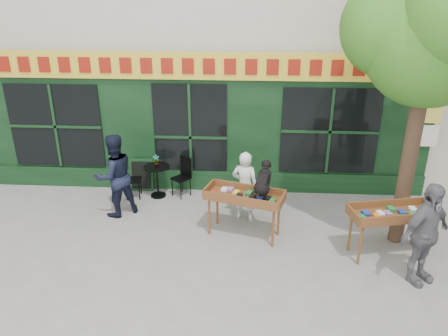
{
  "coord_description": "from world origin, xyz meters",
  "views": [
    {
      "loc": [
        1.39,
        -7.28,
        4.69
      ],
      "look_at": [
        0.9,
        0.5,
        1.36
      ],
      "focal_mm": 35.0,
      "sensor_mm": 36.0,
      "label": 1
    }
  ],
  "objects": [
    {
      "name": "ground",
      "position": [
        0.0,
        0.0,
        0.0
      ],
      "size": [
        80.0,
        80.0,
        0.0
      ],
      "primitive_type": "plane",
      "color": "slate",
      "rests_on": "ground"
    },
    {
      "name": "chalkboard",
      "position": [
        -1.21,
        2.19,
        0.4
      ],
      "size": [
        0.57,
        0.21,
        0.79
      ],
      "rotation": [
        0.0,
        0.0,
        0.04
      ],
      "color": "black",
      "rests_on": "ground"
    },
    {
      "name": "potted_plant",
      "position": [
        -0.75,
        1.89,
        0.91
      ],
      "size": [
        0.17,
        0.15,
        0.28
      ],
      "primitive_type": "imported",
      "rotation": [
        0.0,
        0.0,
        0.35
      ],
      "color": "gray",
      "rests_on": "bistro_table"
    },
    {
      "name": "bistro_chair_right",
      "position": [
        -0.14,
        2.01,
        0.56
      ],
      "size": [
        0.51,
        0.51,
        0.95
      ],
      "rotation": [
        0.0,
        0.0,
        -0.7
      ],
      "color": "black",
      "rests_on": "ground"
    },
    {
      "name": "street_tree",
      "position": [
        4.34,
        0.36,
        4.11
      ],
      "size": [
        3.05,
        2.9,
        5.6
      ],
      "color": "#382619",
      "rests_on": "ground"
    },
    {
      "name": "dog",
      "position": [
        1.66,
        0.24,
        1.29
      ],
      "size": [
        0.5,
        0.67,
        0.6
      ],
      "primitive_type": null,
      "rotation": [
        0.0,
        0.0,
        -0.29
      ],
      "color": "black",
      "rests_on": "book_cart_center"
    },
    {
      "name": "bistro_table",
      "position": [
        -0.75,
        1.89,
        0.54
      ],
      "size": [
        0.6,
        0.6,
        0.76
      ],
      "color": "black",
      "rests_on": "ground"
    },
    {
      "name": "man_left",
      "position": [
        -1.45,
        0.99,
        0.91
      ],
      "size": [
        1.12,
        1.1,
        1.83
      ],
      "primitive_type": "imported",
      "rotation": [
        0.0,
        0.0,
        3.84
      ],
      "color": "black",
      "rests_on": "ground"
    },
    {
      "name": "book_cart_right",
      "position": [
        3.98,
        -0.23,
        0.82
      ],
      "size": [
        1.6,
        0.92,
        0.99
      ],
      "rotation": [
        0.0,
        0.0,
        0.21
      ],
      "color": "brown",
      "rests_on": "ground"
    },
    {
      "name": "man_right",
      "position": [
        4.28,
        -0.98,
        0.91
      ],
      "size": [
        1.13,
        0.94,
        1.81
      ],
      "primitive_type": "imported",
      "rotation": [
        0.0,
        0.0,
        0.56
      ],
      "color": "#5A5A5F",
      "rests_on": "ground"
    },
    {
      "name": "woman",
      "position": [
        1.31,
        0.94,
        0.77
      ],
      "size": [
        0.64,
        0.51,
        1.53
      ],
      "primitive_type": "imported",
      "rotation": [
        0.0,
        0.0,
        2.85
      ],
      "color": "silver",
      "rests_on": "ground"
    },
    {
      "name": "book_cart_center",
      "position": [
        1.31,
        0.29,
        0.82
      ],
      "size": [
        1.61,
        1.02,
        0.99
      ],
      "rotation": [
        0.0,
        0.0,
        -0.29
      ],
      "color": "brown",
      "rests_on": "ground"
    },
    {
      "name": "bistro_chair_left",
      "position": [
        -1.39,
        1.78,
        0.56
      ],
      "size": [
        0.4,
        0.39,
        0.95
      ],
      "rotation": [
        0.0,
        0.0,
        1.66
      ],
      "color": "black",
      "rests_on": "ground"
    }
  ]
}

